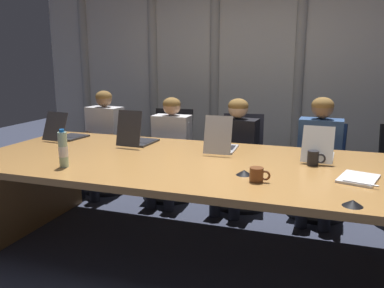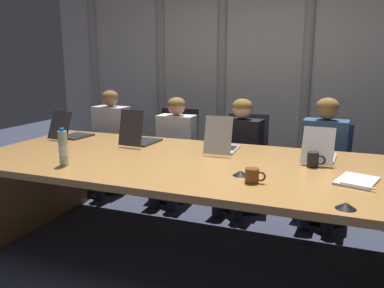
{
  "view_description": "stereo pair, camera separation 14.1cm",
  "coord_description": "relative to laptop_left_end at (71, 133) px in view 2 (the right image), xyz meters",
  "views": [
    {
      "loc": [
        0.77,
        -2.76,
        1.52
      ],
      "look_at": [
        -0.2,
        0.14,
        0.85
      ],
      "focal_mm": 36.26,
      "sensor_mm": 36.0,
      "label": 1
    },
    {
      "loc": [
        0.91,
        -2.71,
        1.52
      ],
      "look_at": [
        -0.2,
        0.14,
        0.85
      ],
      "focal_mm": 36.26,
      "sensor_mm": 36.0,
      "label": 2
    }
  ],
  "objects": [
    {
      "name": "laptop_left_end",
      "position": [
        0.0,
        0.0,
        0.0
      ],
      "size": [
        0.29,
        0.43,
        0.28
      ],
      "rotation": [
        0.0,
        0.0,
        1.46
      ],
      "color": "#2D2D33",
      "rests_on": "conference_table"
    },
    {
      "name": "laptop_left_mid",
      "position": [
        0.78,
        -0.0,
        0.01
      ],
      "size": [
        0.25,
        0.42,
        0.33
      ],
      "rotation": [
        0.0,
        0.0,
        1.52
      ],
      "color": "#2D2D33",
      "rests_on": "conference_table"
    },
    {
      "name": "office_chair_center",
      "position": [
        1.6,
        0.79,
        -0.46
      ],
      "size": [
        0.6,
        0.61,
        0.95
      ],
      "rotation": [
        0.0,
        0.0,
        -1.43
      ],
      "color": "#2D2D38",
      "rests_on": "ground_plane"
    },
    {
      "name": "laptop_center",
      "position": [
        1.58,
        -0.02,
        0.01
      ],
      "size": [
        0.24,
        0.43,
        0.32
      ],
      "rotation": [
        0.0,
        0.0,
        1.61
      ],
      "color": "#BCBCC1",
      "rests_on": "conference_table"
    },
    {
      "name": "ground_plane",
      "position": [
        1.59,
        -0.39,
        -0.81
      ],
      "size": [
        12.27,
        12.27,
        0.0
      ],
      "primitive_type": "plane",
      "color": "#383D51"
    },
    {
      "name": "coffee_mug_near",
      "position": [
        2.0,
        -0.76,
        -0.01
      ],
      "size": [
        0.13,
        0.09,
        0.09
      ],
      "color": "brown",
      "rests_on": "conference_table"
    },
    {
      "name": "conference_table",
      "position": [
        1.59,
        -0.39,
        -0.2
      ],
      "size": [
        3.83,
        1.49,
        0.75
      ],
      "color": "#B77F42",
      "rests_on": "ground_plane"
    },
    {
      "name": "spiral_notepad",
      "position": [
        2.63,
        -0.51,
        -0.05
      ],
      "size": [
        0.29,
        0.35,
        0.03
      ],
      "rotation": [
        0.0,
        0.0,
        -0.28
      ],
      "color": "silver",
      "rests_on": "conference_table"
    },
    {
      "name": "laptop_right_mid",
      "position": [
        2.37,
        -0.03,
        -0.0
      ],
      "size": [
        0.25,
        0.44,
        0.28
      ],
      "rotation": [
        0.0,
        0.0,
        1.51
      ],
      "color": "beige",
      "rests_on": "conference_table"
    },
    {
      "name": "water_bottle_primary",
      "position": [
        0.61,
        -0.86,
        0.07
      ],
      "size": [
        0.07,
        0.07,
        0.28
      ],
      "color": "#ADD1B2",
      "rests_on": "conference_table"
    },
    {
      "name": "conference_mic_right_side",
      "position": [
        1.9,
        -0.64,
        -0.04
      ],
      "size": [
        0.11,
        0.11,
        0.03
      ],
      "primitive_type": "cone",
      "color": "black",
      "rests_on": "conference_table"
    },
    {
      "name": "coffee_mug_far",
      "position": [
        2.34,
        -0.23,
        0.0
      ],
      "size": [
        0.13,
        0.08,
        0.11
      ],
      "color": "black",
      "rests_on": "conference_table"
    },
    {
      "name": "person_left_end",
      "position": [
        -0.0,
        0.64,
        -0.15
      ],
      "size": [
        0.44,
        0.57,
        1.18
      ],
      "rotation": [
        0.0,
        0.0,
        -1.67
      ],
      "color": "silver",
      "rests_on": "ground_plane"
    },
    {
      "name": "office_chair_left_end",
      "position": [
        0.01,
        0.79,
        -0.47
      ],
      "size": [
        0.6,
        0.61,
        0.9
      ],
      "rotation": [
        0.0,
        0.0,
        -1.74
      ],
      "color": "black",
      "rests_on": "ground_plane"
    },
    {
      "name": "curtain_backdrop",
      "position": [
        1.59,
        1.82,
        0.7
      ],
      "size": [
        6.13,
        0.17,
        3.02
      ],
      "color": "beige",
      "rests_on": "ground_plane"
    },
    {
      "name": "person_center",
      "position": [
        1.56,
        0.64,
        -0.15
      ],
      "size": [
        0.45,
        0.57,
        1.14
      ],
      "rotation": [
        0.0,
        0.0,
        -1.66
      ],
      "color": "black",
      "rests_on": "ground_plane"
    },
    {
      "name": "conference_mic_left_side",
      "position": [
        2.56,
        -1.02,
        -0.04
      ],
      "size": [
        0.11,
        0.11,
        0.03
      ],
      "primitive_type": "cone",
      "color": "black",
      "rests_on": "conference_table"
    },
    {
      "name": "person_right_mid",
      "position": [
        2.37,
        0.64,
        -0.14
      ],
      "size": [
        0.43,
        0.56,
        1.17
      ],
      "rotation": [
        0.0,
        0.0,
        -1.62
      ],
      "color": "#335184",
      "rests_on": "ground_plane"
    },
    {
      "name": "person_left_mid",
      "position": [
        0.84,
        0.63,
        -0.17
      ],
      "size": [
        0.42,
        0.55,
        1.13
      ],
      "rotation": [
        0.0,
        0.0,
        -1.56
      ],
      "color": "silver",
      "rests_on": "ground_plane"
    },
    {
      "name": "office_chair_right_mid",
      "position": [
        2.38,
        0.79,
        -0.47
      ],
      "size": [
        0.6,
        0.61,
        0.9
      ],
      "rotation": [
        0.0,
        0.0,
        -1.73
      ],
      "color": "navy",
      "rests_on": "ground_plane"
    },
    {
      "name": "office_chair_left_mid",
      "position": [
        0.79,
        0.79,
        -0.45
      ],
      "size": [
        0.6,
        0.6,
        0.97
      ],
      "rotation": [
        0.0,
        0.0,
        -1.45
      ],
      "color": "black",
      "rests_on": "ground_plane"
    }
  ]
}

